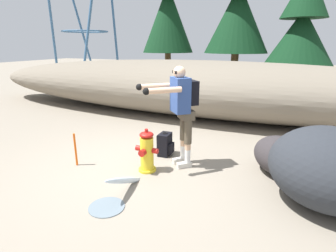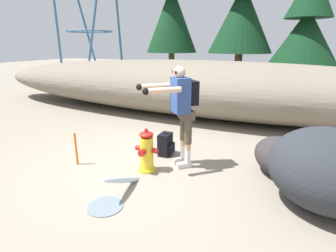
{
  "view_description": "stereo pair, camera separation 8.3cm",
  "coord_description": "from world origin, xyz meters",
  "px_view_note": "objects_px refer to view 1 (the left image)",
  "views": [
    {
      "loc": [
        2.24,
        -3.75,
        2.1
      ],
      "look_at": [
        0.55,
        0.22,
        0.75
      ],
      "focal_mm": 28.33,
      "sensor_mm": 36.0,
      "label": 1
    },
    {
      "loc": [
        2.32,
        -3.72,
        2.1
      ],
      "look_at": [
        0.55,
        0.22,
        0.75
      ],
      "focal_mm": 28.33,
      "sensor_mm": 36.0,
      "label": 2
    }
  ],
  "objects_px": {
    "boulder_large": "(281,156)",
    "survey_stake": "(76,150)",
    "boulder_mid": "(329,168)",
    "fire_hydrant": "(147,152)",
    "spare_backpack": "(165,144)",
    "utility_worker": "(181,105)"
  },
  "relations": [
    {
      "from": "boulder_large",
      "to": "survey_stake",
      "type": "bearing_deg",
      "value": -162.0
    },
    {
      "from": "boulder_large",
      "to": "boulder_mid",
      "type": "relative_size",
      "value": 0.69
    },
    {
      "from": "boulder_large",
      "to": "fire_hydrant",
      "type": "bearing_deg",
      "value": -159.45
    },
    {
      "from": "spare_backpack",
      "to": "boulder_large",
      "type": "relative_size",
      "value": 0.44
    },
    {
      "from": "boulder_large",
      "to": "spare_backpack",
      "type": "bearing_deg",
      "value": -178.8
    },
    {
      "from": "fire_hydrant",
      "to": "boulder_mid",
      "type": "height_order",
      "value": "boulder_mid"
    },
    {
      "from": "spare_backpack",
      "to": "survey_stake",
      "type": "height_order",
      "value": "survey_stake"
    },
    {
      "from": "fire_hydrant",
      "to": "boulder_large",
      "type": "height_order",
      "value": "fire_hydrant"
    },
    {
      "from": "boulder_large",
      "to": "boulder_mid",
      "type": "bearing_deg",
      "value": -52.81
    },
    {
      "from": "fire_hydrant",
      "to": "utility_worker",
      "type": "bearing_deg",
      "value": 43.0
    },
    {
      "from": "fire_hydrant",
      "to": "survey_stake",
      "type": "bearing_deg",
      "value": -166.39
    },
    {
      "from": "spare_backpack",
      "to": "survey_stake",
      "type": "xyz_separation_m",
      "value": [
        -1.28,
        -1.05,
        0.08
      ]
    },
    {
      "from": "fire_hydrant",
      "to": "utility_worker",
      "type": "distance_m",
      "value": 0.99
    },
    {
      "from": "fire_hydrant",
      "to": "spare_backpack",
      "type": "distance_m",
      "value": 0.75
    },
    {
      "from": "fire_hydrant",
      "to": "boulder_mid",
      "type": "relative_size",
      "value": 0.49
    },
    {
      "from": "boulder_mid",
      "to": "survey_stake",
      "type": "relative_size",
      "value": 2.57
    },
    {
      "from": "spare_backpack",
      "to": "survey_stake",
      "type": "distance_m",
      "value": 1.66
    },
    {
      "from": "spare_backpack",
      "to": "survey_stake",
      "type": "relative_size",
      "value": 0.78
    },
    {
      "from": "utility_worker",
      "to": "spare_backpack",
      "type": "bearing_deg",
      "value": -79.2
    },
    {
      "from": "fire_hydrant",
      "to": "spare_backpack",
      "type": "xyz_separation_m",
      "value": [
        0.01,
        0.74,
        -0.13
      ]
    },
    {
      "from": "survey_stake",
      "to": "spare_backpack",
      "type": "bearing_deg",
      "value": 39.39
    },
    {
      "from": "boulder_mid",
      "to": "utility_worker",
      "type": "bearing_deg",
      "value": 170.35
    }
  ]
}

